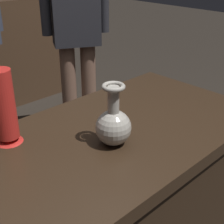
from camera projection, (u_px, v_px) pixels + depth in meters
display_plinth at (111, 216)px, 1.35m from camera, size 1.20×0.64×0.80m
vase_centerpiece at (113, 124)px, 1.08m from camera, size 0.12×0.12×0.21m
vase_tall_behind at (4, 109)px, 1.07m from camera, size 0.09×0.09×0.26m
visitor_near_right at (76, 23)px, 2.26m from camera, size 0.42×0.31×1.59m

